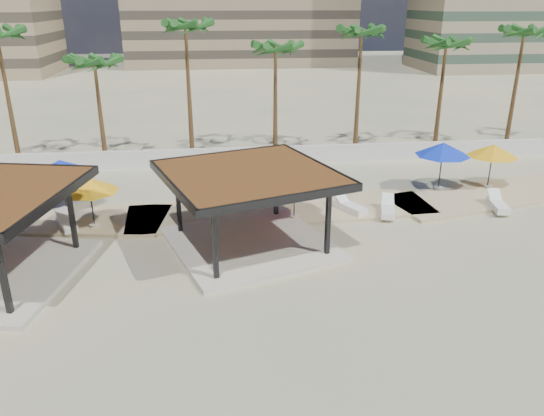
{
  "coord_description": "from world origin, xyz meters",
  "views": [
    {
      "loc": [
        -1.46,
        -18.76,
        10.43
      ],
      "look_at": [
        1.14,
        4.13,
        1.4
      ],
      "focal_mm": 35.0,
      "sensor_mm": 36.0,
      "label": 1
    }
  ],
  "objects_px": {
    "pavilion_central": "(249,202)",
    "lounger_a": "(67,224)",
    "umbrella_c": "(295,179)",
    "lounger_b": "(388,210)",
    "lounger_d": "(498,205)",
    "lounger_c": "(350,207)"
  },
  "relations": [
    {
      "from": "pavilion_central",
      "to": "lounger_b",
      "type": "height_order",
      "value": "pavilion_central"
    },
    {
      "from": "umbrella_c",
      "to": "lounger_a",
      "type": "distance_m",
      "value": 11.31
    },
    {
      "from": "lounger_a",
      "to": "pavilion_central",
      "type": "bearing_deg",
      "value": -134.6
    },
    {
      "from": "pavilion_central",
      "to": "umbrella_c",
      "type": "relative_size",
      "value": 3.13
    },
    {
      "from": "umbrella_c",
      "to": "lounger_b",
      "type": "relative_size",
      "value": 1.34
    },
    {
      "from": "umbrella_c",
      "to": "lounger_c",
      "type": "bearing_deg",
      "value": 12.3
    },
    {
      "from": "pavilion_central",
      "to": "lounger_b",
      "type": "relative_size",
      "value": 4.17
    },
    {
      "from": "pavilion_central",
      "to": "lounger_a",
      "type": "xyz_separation_m",
      "value": [
        -8.72,
        2.7,
        -1.77
      ]
    },
    {
      "from": "pavilion_central",
      "to": "lounger_b",
      "type": "xyz_separation_m",
      "value": [
        7.34,
        2.71,
        -1.76
      ]
    },
    {
      "from": "pavilion_central",
      "to": "umbrella_c",
      "type": "distance_m",
      "value": 3.61
    },
    {
      "from": "lounger_a",
      "to": "lounger_d",
      "type": "relative_size",
      "value": 0.92
    },
    {
      "from": "lounger_a",
      "to": "lounger_b",
      "type": "bearing_deg",
      "value": -117.35
    },
    {
      "from": "umbrella_c",
      "to": "lounger_d",
      "type": "bearing_deg",
      "value": 0.24
    },
    {
      "from": "lounger_a",
      "to": "lounger_d",
      "type": "distance_m",
      "value": 22.07
    },
    {
      "from": "lounger_b",
      "to": "lounger_c",
      "type": "bearing_deg",
      "value": 87.81
    },
    {
      "from": "lounger_b",
      "to": "lounger_c",
      "type": "relative_size",
      "value": 1.0
    },
    {
      "from": "pavilion_central",
      "to": "lounger_a",
      "type": "relative_size",
      "value": 4.56
    },
    {
      "from": "lounger_a",
      "to": "lounger_b",
      "type": "relative_size",
      "value": 0.92
    },
    {
      "from": "lounger_c",
      "to": "lounger_d",
      "type": "xyz_separation_m",
      "value": [
        7.86,
        -0.62,
        -0.0
      ]
    },
    {
      "from": "umbrella_c",
      "to": "lounger_b",
      "type": "xyz_separation_m",
      "value": [
        4.91,
        0.04,
        -1.88
      ]
    },
    {
      "from": "lounger_b",
      "to": "lounger_d",
      "type": "distance_m",
      "value": 6.01
    },
    {
      "from": "pavilion_central",
      "to": "umbrella_c",
      "type": "bearing_deg",
      "value": 28.67
    }
  ]
}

